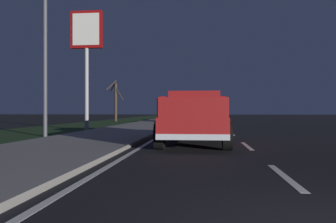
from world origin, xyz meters
name	(u,v)px	position (x,y,z in m)	size (l,w,h in m)	color
ground	(219,124)	(27.00, 0.00, 0.00)	(144.00, 144.00, 0.00)	black
sidewalk_shoulder	(156,123)	(27.00, 5.70, 0.06)	(108.00, 4.00, 0.12)	gray
grass_verge	(102,123)	(27.00, 10.70, 0.00)	(108.00, 6.00, 0.01)	#1E3819
lane_markings	(192,123)	(29.20, 2.51, 0.00)	(108.00, 3.54, 0.01)	silver
pickup_truck	(194,118)	(9.33, 1.75, 0.91)	(5.44, 2.32, 1.87)	maroon
sedan_green	(198,114)	(34.12, 1.96, 0.78)	(4.43, 2.07, 1.54)	#14592D
sedan_blue	(202,115)	(26.26, 1.52, 0.78)	(4.42, 2.05, 1.54)	navy
gas_price_sign	(87,41)	(16.27, 8.28, 5.30)	(0.27, 1.90, 7.05)	#99999E
street_light_near	(52,33)	(11.49, 8.15, 4.61)	(0.36, 1.97, 7.61)	#4C4C51
bare_tree_far	(116,101)	(32.45, 10.89, 2.25)	(1.80, 1.76, 4.47)	#423323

